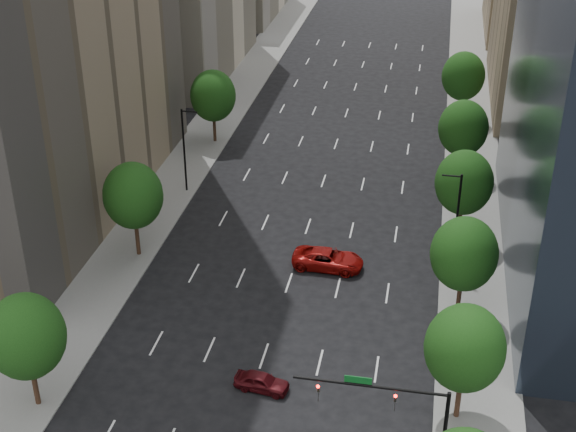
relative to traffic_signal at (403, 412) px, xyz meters
The scene contains 15 objects.
sidewalk_left 40.05m from the traffic_signal, 130.94° to the left, with size 6.00×200.00×0.15m, color slate.
sidewalk_right 30.84m from the traffic_signal, 80.59° to the left, with size 6.00×200.00×0.15m, color slate.
tree_right_1 6.96m from the traffic_signal, 59.96° to the left, with size 5.20×5.20×8.75m.
tree_right_2 18.34m from the traffic_signal, 79.09° to the left, with size 5.20×5.20×8.61m.
tree_right_3 30.21m from the traffic_signal, 83.40° to the left, with size 5.20×5.20×8.89m.
tree_right_4 44.14m from the traffic_signal, 85.49° to the left, with size 5.20×5.20×8.46m.
tree_right_5 60.11m from the traffic_signal, 86.69° to the left, with size 5.20×5.20×8.75m.
tree_left_0 24.62m from the traffic_signal, behind, with size 5.20×5.20×8.75m.
tree_left_1 32.96m from the traffic_signal, 138.11° to the left, with size 5.20×5.20×8.97m.
tree_left_2 53.91m from the traffic_signal, 117.07° to the left, with size 5.20×5.20×8.68m.
streetlight_rn 25.17m from the traffic_signal, 83.37° to the left, with size 1.70×0.20×9.00m.
streetlight_ln 42.42m from the traffic_signal, 124.40° to the left, with size 1.70×0.20×9.00m.
traffic_signal is the anchor object (origin of this frame).
car_maroon 12.59m from the traffic_signal, 147.28° to the left, with size 1.56×3.88×1.32m, color #430B0F.
car_red_far 24.65m from the traffic_signal, 108.33° to the left, with size 2.84×6.15×1.71m, color maroon.
Camera 1 is at (10.60, -6.81, 37.82)m, focal length 50.84 mm.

